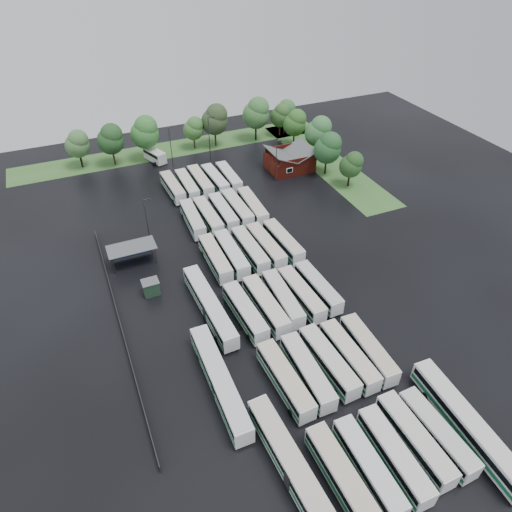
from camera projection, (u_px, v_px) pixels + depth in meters
name	position (u px, v px, depth m)	size (l,w,h in m)	color
ground	(275.00, 316.00, 70.17)	(160.00, 160.00, 0.00)	black
brick_building	(289.00, 162.00, 107.52)	(10.07, 8.60, 5.39)	maroon
wash_shed	(131.00, 248.00, 78.86)	(8.20, 4.20, 3.58)	#2D2D30
utility_hut	(151.00, 287.00, 73.37)	(2.70, 2.20, 2.62)	#1A3522
grass_strip_north	(175.00, 149.00, 117.69)	(80.00, 10.00, 0.01)	#39672B
grass_strip_east	(325.00, 162.00, 111.84)	(10.00, 50.00, 0.01)	#39672B
west_fence	(119.00, 320.00, 68.60)	(0.10, 50.00, 1.20)	#2D2D30
bus_r0c0	(342.00, 477.00, 48.70)	(2.70, 11.80, 3.27)	silver
bus_r0c1	(368.00, 467.00, 49.65)	(2.58, 11.37, 3.16)	silver
bus_r0c2	(394.00, 455.00, 50.68)	(2.66, 11.49, 3.19)	silver
bus_r0c3	(414.00, 439.00, 52.16)	(2.56, 11.60, 3.22)	silver
bus_r0c4	(437.00, 433.00, 52.83)	(2.69, 11.29, 3.13)	silver
bus_r1c0	(285.00, 380.00, 58.62)	(2.93, 11.89, 3.29)	silver
bus_r1c1	(307.00, 371.00, 59.64)	(2.76, 11.79, 3.27)	silver
bus_r1c2	(328.00, 361.00, 60.98)	(2.97, 11.77, 3.25)	silver
bus_r1c3	(349.00, 355.00, 61.78)	(2.66, 11.58, 3.21)	silver
bus_r1c4	(368.00, 349.00, 62.68)	(2.83, 11.51, 3.18)	silver
bus_r2c0	(245.00, 312.00, 68.34)	(2.99, 11.73, 3.24)	silver
bus_r2c1	(266.00, 305.00, 69.40)	(2.87, 11.97, 3.31)	silver
bus_r2c2	(283.00, 298.00, 70.66)	(2.87, 11.60, 3.21)	silver
bus_r2c3	(301.00, 294.00, 71.48)	(2.83, 11.55, 3.19)	silver
bus_r2c4	(318.00, 287.00, 72.79)	(2.79, 11.30, 3.12)	silver
bus_r3c0	(215.00, 258.00, 78.66)	(2.56, 11.61, 3.23)	silver
bus_r3c1	(232.00, 254.00, 79.53)	(2.60, 11.84, 3.29)	silver
bus_r3c2	(250.00, 250.00, 80.55)	(2.72, 11.78, 3.27)	silver
bus_r3c3	(266.00, 246.00, 81.40)	(2.91, 11.90, 3.29)	silver
bus_r3c4	(283.00, 241.00, 82.50)	(2.99, 11.76, 3.25)	silver
bus_r4c0	(193.00, 219.00, 88.47)	(2.83, 11.42, 3.16)	silver
bus_r4c1	(208.00, 216.00, 89.12)	(2.61, 11.66, 3.24)	silver
bus_r4c2	(223.00, 212.00, 90.37)	(2.47, 11.51, 3.20)	silver
bus_r4c3	(237.00, 208.00, 91.41)	(2.69, 11.85, 3.29)	silver
bus_r4c4	(252.00, 206.00, 91.97)	(2.97, 11.92, 3.29)	silver
bus_r5c0	(173.00, 187.00, 98.30)	(2.81, 11.34, 3.13)	silver
bus_r5c1	(187.00, 185.00, 99.07)	(2.40, 11.23, 3.13)	silver
bus_r5c2	(201.00, 181.00, 100.24)	(2.59, 11.65, 3.24)	silver
bus_r5c3	(215.00, 180.00, 100.94)	(2.85, 11.47, 3.17)	silver
bus_r5c4	(229.00, 177.00, 101.91)	(2.54, 11.31, 3.14)	silver
artic_bus_west_a	(293.00, 468.00, 49.41)	(3.33, 17.88, 3.30)	silver
artic_bus_west_b	(210.00, 306.00, 69.37)	(3.10, 17.50, 3.23)	silver
artic_bus_west_c	(220.00, 381.00, 58.47)	(2.68, 17.77, 3.29)	silver
artic_bus_east	(467.00, 424.00, 53.61)	(3.22, 17.76, 3.28)	silver
minibus	(155.00, 155.00, 110.99)	(4.55, 7.05, 2.89)	silver
tree_north_0	(78.00, 144.00, 105.89)	(5.61, 5.61, 9.30)	black
tree_north_1	(111.00, 139.00, 106.41)	(6.24, 6.24, 10.34)	#35241B
tree_north_2	(145.00, 132.00, 108.26)	(6.75, 6.75, 11.18)	#37261B
tree_north_3	(194.00, 128.00, 114.57)	(5.07, 5.07, 8.40)	#3B2C20
tree_north_4	(215.00, 119.00, 114.73)	(6.69, 6.69, 11.08)	#36281D
tree_north_5	(257.00, 113.00, 117.47)	(6.94, 6.94, 11.50)	black
tree_north_6	(285.00, 112.00, 121.72)	(5.67, 5.67, 9.39)	black
tree_east_0	(352.00, 164.00, 98.99)	(4.99, 4.97, 8.24)	black
tree_east_1	(328.00, 148.00, 102.70)	(6.19, 6.19, 10.26)	black
tree_east_2	(319.00, 131.00, 109.78)	(6.33, 6.33, 10.48)	black
tree_east_3	(295.00, 123.00, 115.39)	(5.83, 5.83, 9.66)	black
tree_east_4	(281.00, 115.00, 120.86)	(5.32, 5.32, 8.81)	#352311
lamp_post_ne	(277.00, 158.00, 100.52)	(1.51, 0.29, 9.78)	#2D2D30
lamp_post_nw	(147.00, 219.00, 81.40)	(1.48, 0.29, 9.60)	#2D2D30
lamp_post_back_w	(171.00, 144.00, 106.40)	(1.51, 0.29, 9.82)	#2D2D30
lamp_post_back_e	(210.00, 136.00, 108.54)	(1.68, 0.33, 10.91)	#2D2D30
puddle_0	(333.00, 441.00, 53.85)	(3.54, 3.54, 0.01)	black
puddle_1	(404.00, 407.00, 57.53)	(3.70, 3.70, 0.01)	black
puddle_2	(227.00, 316.00, 70.17)	(7.59, 7.59, 0.01)	black
puddle_3	(335.00, 323.00, 69.00)	(3.50, 3.50, 0.01)	black
puddle_4	(439.00, 381.00, 60.64)	(2.60, 2.60, 0.01)	black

